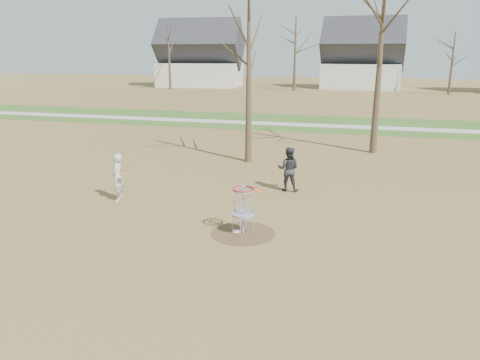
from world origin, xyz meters
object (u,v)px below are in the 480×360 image
disc_golf_basket (243,202)px  disc_grounded (236,231)px  player_standing (118,177)px  player_throwing (288,169)px

disc_golf_basket → disc_grounded: bearing=164.9°
player_standing → disc_golf_basket: (4.83, -1.79, 0.11)m
player_standing → disc_grounded: player_standing is taller
player_throwing → disc_grounded: size_ratio=7.27×
disc_grounded → player_standing: bearing=159.4°
player_standing → disc_grounded: size_ratio=7.28×
player_standing → disc_golf_basket: player_standing is taller
player_throwing → disc_grounded: (-0.73, -4.35, -0.78)m
disc_grounded → disc_golf_basket: disc_golf_basket is taller
player_throwing → disc_golf_basket: size_ratio=1.19×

